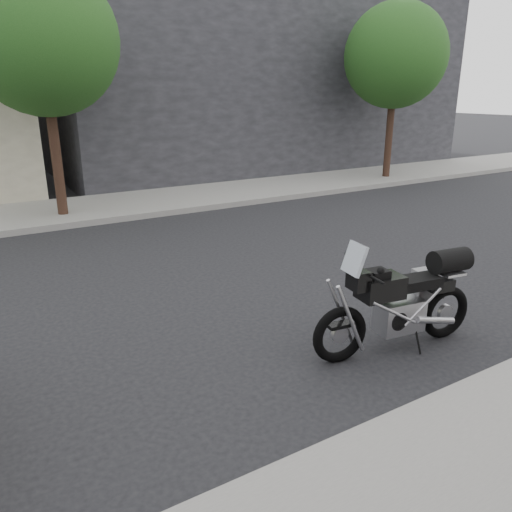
# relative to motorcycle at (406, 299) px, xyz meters

# --- Properties ---
(ground) EXTENTS (120.00, 120.00, 0.00)m
(ground) POSITION_rel_motorcycle_xyz_m (0.31, -2.94, -0.62)
(ground) COLOR black
(ground) RESTS_ON ground
(far_sidewalk) EXTENTS (44.00, 3.00, 0.15)m
(far_sidewalk) POSITION_rel_motorcycle_xyz_m (0.31, -9.44, -0.55)
(far_sidewalk) COLOR gray
(far_sidewalk) RESTS_ON ground
(far_building_dark) EXTENTS (16.00, 11.00, 7.00)m
(far_building_dark) POSITION_rel_motorcycle_xyz_m (-6.69, -16.43, 2.88)
(far_building_dark) COLOR #242428
(far_building_dark) RESTS_ON ground
(street_tree_left) EXTENTS (3.40, 3.40, 5.70)m
(street_tree_left) POSITION_rel_motorcycle_xyz_m (-8.69, -8.94, 3.52)
(street_tree_left) COLOR #362218
(street_tree_left) RESTS_ON far_sidewalk
(street_tree_mid) EXTENTS (3.40, 3.40, 5.70)m
(street_tree_mid) POSITION_rel_motorcycle_xyz_m (2.31, -8.94, 3.52)
(street_tree_mid) COLOR #362218
(street_tree_mid) RESTS_ON far_sidewalk
(motorcycle) EXTENTS (2.27, 0.75, 1.44)m
(motorcycle) POSITION_rel_motorcycle_xyz_m (0.00, 0.00, 0.00)
(motorcycle) COLOR black
(motorcycle) RESTS_ON ground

